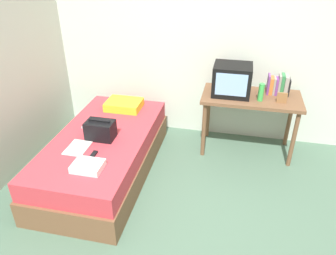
# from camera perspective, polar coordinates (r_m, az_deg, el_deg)

# --- Properties ---
(ground_plane) EXTENTS (8.00, 8.00, 0.00)m
(ground_plane) POSITION_cam_1_polar(r_m,az_deg,el_deg) (3.17, 0.74, -18.12)
(ground_plane) COLOR #4C6B56
(wall_back) EXTENTS (5.20, 0.10, 2.60)m
(wall_back) POSITION_cam_1_polar(r_m,az_deg,el_deg) (4.24, 6.65, 15.19)
(wall_back) COLOR silver
(wall_back) RESTS_ON ground
(bed) EXTENTS (1.00, 2.00, 0.50)m
(bed) POSITION_cam_1_polar(r_m,az_deg,el_deg) (3.80, -11.08, -4.55)
(bed) COLOR brown
(bed) RESTS_ON ground
(desk) EXTENTS (1.16, 0.60, 0.76)m
(desk) POSITION_cam_1_polar(r_m,az_deg,el_deg) (4.05, 14.25, 4.14)
(desk) COLOR brown
(desk) RESTS_ON ground
(tv) EXTENTS (0.44, 0.39, 0.36)m
(tv) POSITION_cam_1_polar(r_m,az_deg,el_deg) (3.94, 11.11, 8.20)
(tv) COLOR black
(tv) RESTS_ON desk
(water_bottle) EXTENTS (0.06, 0.06, 0.21)m
(water_bottle) POSITION_cam_1_polar(r_m,az_deg,el_deg) (3.87, 15.94, 5.95)
(water_bottle) COLOR green
(water_bottle) RESTS_ON desk
(book_row) EXTENTS (0.26, 0.17, 0.24)m
(book_row) POSITION_cam_1_polar(r_m,az_deg,el_deg) (4.12, 18.78, 7.04)
(book_row) COLOR #7A3D89
(book_row) RESTS_ON desk
(picture_frame) EXTENTS (0.11, 0.02, 0.12)m
(picture_frame) POSITION_cam_1_polar(r_m,az_deg,el_deg) (3.90, 19.30, 4.91)
(picture_frame) COLOR olive
(picture_frame) RESTS_ON desk
(pillow) EXTENTS (0.44, 0.34, 0.10)m
(pillow) POSITION_cam_1_polar(r_m,az_deg,el_deg) (4.19, -7.71, 3.98)
(pillow) COLOR yellow
(pillow) RESTS_ON bed
(handbag) EXTENTS (0.30, 0.20, 0.23)m
(handbag) POSITION_cam_1_polar(r_m,az_deg,el_deg) (3.56, -11.73, -0.42)
(handbag) COLOR black
(handbag) RESTS_ON bed
(magazine) EXTENTS (0.21, 0.29, 0.01)m
(magazine) POSITION_cam_1_polar(r_m,az_deg,el_deg) (3.49, -15.51, -3.43)
(magazine) COLOR white
(magazine) RESTS_ON bed
(remote_dark) EXTENTS (0.04, 0.16, 0.02)m
(remote_dark) POSITION_cam_1_polar(r_m,az_deg,el_deg) (3.32, -13.02, -4.81)
(remote_dark) COLOR black
(remote_dark) RESTS_ON bed
(remote_silver) EXTENTS (0.04, 0.14, 0.02)m
(remote_silver) POSITION_cam_1_polar(r_m,az_deg,el_deg) (3.88, -14.16, 0.42)
(remote_silver) COLOR #B7B7BC
(remote_silver) RESTS_ON bed
(folded_towel) EXTENTS (0.28, 0.22, 0.06)m
(folded_towel) POSITION_cam_1_polar(r_m,az_deg,el_deg) (3.15, -13.84, -6.56)
(folded_towel) COLOR white
(folded_towel) RESTS_ON bed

